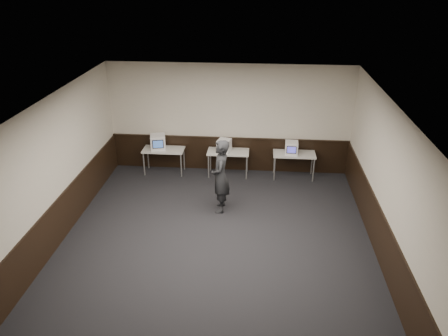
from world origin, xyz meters
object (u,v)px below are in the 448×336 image
object	(u,v)px
desk_left	(164,151)
desk_center	(228,153)
emac_center	(224,145)
person	(221,176)
emac_left	(158,142)
desk_right	(294,156)
emac_right	(291,148)

from	to	relation	value
desk_left	desk_center	size ratio (longest dim) A/B	1.00
emac_center	person	xyz separation A→B (m)	(0.08, -2.03, 0.01)
desk_left	emac_center	bearing A→B (deg)	-0.17
emac_center	person	distance (m)	2.03
desk_center	emac_left	distance (m)	2.07
desk_right	emac_left	xyz separation A→B (m)	(-3.95, 0.01, 0.29)
emac_right	person	bearing A→B (deg)	-129.95
emac_left	desk_left	bearing A→B (deg)	-17.03
desk_center	emac_left	world-z (taller)	emac_left
emac_left	person	size ratio (longest dim) A/B	0.28
desk_center	person	distance (m)	2.05
desk_left	emac_center	xyz separation A→B (m)	(1.78, -0.01, 0.25)
person	desk_left	bearing A→B (deg)	-140.23
desk_left	emac_right	distance (m)	3.71
desk_right	desk_center	bearing A→B (deg)	180.00
desk_right	person	size ratio (longest dim) A/B	0.64
desk_right	emac_center	world-z (taller)	emac_center
emac_center	emac_left	bearing A→B (deg)	-166.31
desk_left	person	world-z (taller)	person
emac_center	desk_right	bearing A→B (deg)	14.30
emac_center	emac_right	distance (m)	1.92
emac_left	person	world-z (taller)	person
person	emac_right	bearing A→B (deg)	134.77
desk_left	desk_right	bearing A→B (deg)	0.00
emac_left	emac_right	size ratio (longest dim) A/B	1.32
emac_left	emac_center	xyz separation A→B (m)	(1.94, -0.02, -0.04)
desk_right	emac_left	size ratio (longest dim) A/B	2.24
emac_left	person	xyz separation A→B (m)	(2.02, -2.05, -0.03)
desk_center	emac_right	distance (m)	1.82
person	desk_right	bearing A→B (deg)	133.76
desk_left	emac_right	bearing A→B (deg)	-0.51
desk_right	emac_center	bearing A→B (deg)	-179.85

